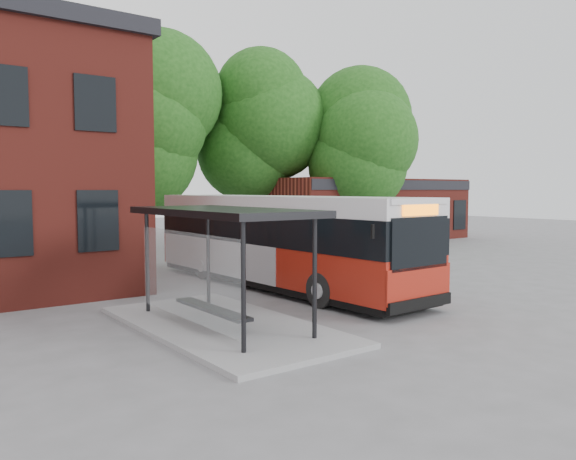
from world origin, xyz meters
TOP-DOWN VIEW (x-y plane):
  - ground at (0.00, 0.00)m, footprint 100.00×100.00m
  - shop_row at (15.00, 14.00)m, footprint 14.00×6.20m
  - bus_shelter at (-4.50, -1.00)m, footprint 3.60×7.00m
  - bike_rail at (9.28, 10.00)m, footprint 5.20×0.10m
  - tree_0 at (-6.00, 16.00)m, footprint 7.92×7.92m
  - tree_1 at (1.00, 17.00)m, footprint 7.92×7.92m
  - tree_2 at (8.00, 16.00)m, footprint 7.92×7.92m
  - tree_3 at (13.00, 12.00)m, footprint 7.04×7.04m
  - city_bus at (-0.10, 2.87)m, footprint 2.92×12.25m
  - bicycle_0 at (6.30, 9.24)m, footprint 1.77×0.72m
  - bicycle_1 at (7.70, 9.01)m, footprint 1.85×0.83m
  - bicycle_2 at (7.53, 9.64)m, footprint 1.95×1.08m
  - bicycle_3 at (8.59, 10.74)m, footprint 1.79×0.67m
  - bicycle_5 at (10.57, 9.40)m, footprint 1.68×0.91m
  - bicycle_7 at (11.76, 10.00)m, footprint 1.56×0.98m

SIDE VIEW (x-z plane):
  - ground at x=0.00m, z-range 0.00..0.00m
  - bike_rail at x=9.28m, z-range 0.00..0.38m
  - bicycle_7 at x=11.76m, z-range 0.00..0.91m
  - bicycle_0 at x=6.30m, z-range 0.00..0.91m
  - bicycle_2 at x=7.53m, z-range 0.00..0.97m
  - bicycle_5 at x=10.57m, z-range 0.00..0.97m
  - bicycle_3 at x=8.59m, z-range 0.00..1.05m
  - bicycle_1 at x=7.70m, z-range 0.00..1.08m
  - bus_shelter at x=-4.50m, z-range 0.00..2.90m
  - city_bus at x=-0.10m, z-range 0.00..3.10m
  - shop_row at x=15.00m, z-range 0.00..4.00m
  - tree_3 at x=13.00m, z-range 0.00..9.28m
  - tree_1 at x=1.00m, z-range 0.00..10.40m
  - tree_0 at x=-6.00m, z-range 0.00..11.00m
  - tree_2 at x=8.00m, z-range 0.00..11.00m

